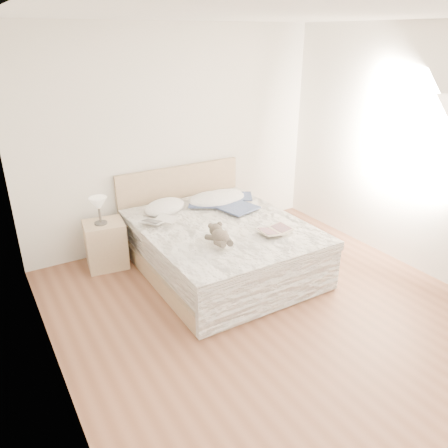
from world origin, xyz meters
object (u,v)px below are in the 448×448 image
at_px(bed, 218,244).
at_px(teddy_bear, 221,242).
at_px(table_lamp, 99,205).
at_px(photo_book, 159,221).
at_px(childrens_book, 274,231).
at_px(nightstand, 106,245).

height_order(bed, teddy_bear, bed).
height_order(table_lamp, teddy_bear, table_lamp).
relative_size(photo_book, teddy_bear, 1.12).
distance_m(table_lamp, childrens_book, 1.99).
distance_m(nightstand, photo_book, 0.76).
distance_m(bed, childrens_book, 0.76).
xyz_separation_m(nightstand, photo_book, (0.51, -0.43, 0.35)).
distance_m(nightstand, teddy_bear, 1.57).
bearing_deg(table_lamp, nightstand, 22.87).
height_order(nightstand, teddy_bear, teddy_bear).
distance_m(bed, table_lamp, 1.43).
height_order(table_lamp, photo_book, table_lamp).
xyz_separation_m(table_lamp, teddy_bear, (0.84, -1.29, -0.14)).
distance_m(table_lamp, teddy_bear, 1.54).
bearing_deg(bed, nightstand, 146.91).
xyz_separation_m(bed, photo_book, (-0.60, 0.29, 0.32)).
relative_size(photo_book, childrens_book, 0.98).
height_order(table_lamp, childrens_book, table_lamp).
distance_m(nightstand, table_lamp, 0.51).
bearing_deg(bed, photo_book, 154.11).
height_order(nightstand, childrens_book, childrens_book).
xyz_separation_m(bed, nightstand, (-1.11, 0.73, -0.03)).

